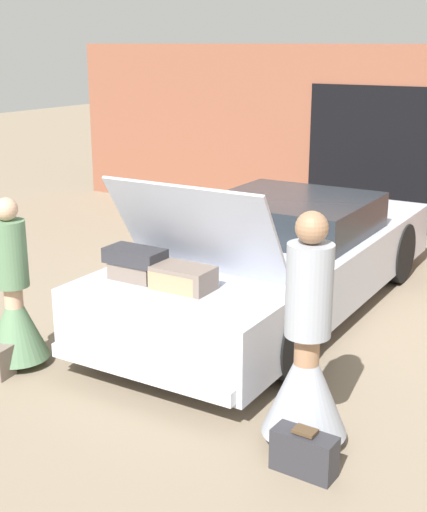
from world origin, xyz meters
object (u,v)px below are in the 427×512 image
object	(u,v)px
person_left	(14,307)
person_right	(306,364)
car	(279,259)
suitcase_beside_right_person	(304,453)

from	to	relation	value
person_left	person_right	distance (m)	2.77
person_left	person_right	world-z (taller)	person_right
car	person_right	size ratio (longest dim) A/B	2.95
car	person_left	bearing A→B (deg)	-118.61
person_left	person_right	bearing A→B (deg)	94.31
person_right	suitcase_beside_right_person	world-z (taller)	person_right
person_left	suitcase_beside_right_person	size ratio (longest dim) A/B	3.42
person_right	suitcase_beside_right_person	bearing A→B (deg)	-143.09
car	person_right	world-z (taller)	person_right
person_left	suitcase_beside_right_person	world-z (taller)	person_left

